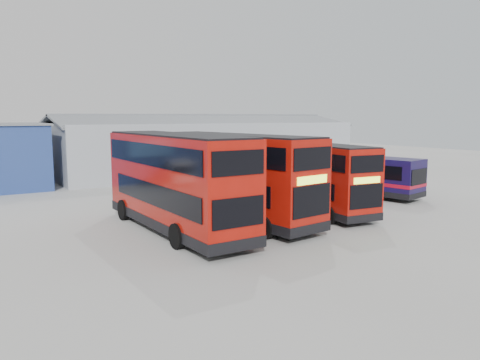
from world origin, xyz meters
TOP-DOWN VIEW (x-y plane):
  - ground_plane at (0.00, 0.00)m, footprint 120.00×120.00m
  - maintenance_shed at (8.00, 20.00)m, footprint 30.50×12.00m
  - double_decker_left at (-5.39, -2.37)m, footprint 3.06×11.45m
  - double_decker_centre at (-1.70, -1.96)m, footprint 3.96×11.37m
  - double_decker_right at (3.62, -2.14)m, footprint 3.47×9.85m
  - single_decker_blue at (10.21, 1.24)m, footprint 4.35×10.69m

SIDE VIEW (x-z plane):
  - ground_plane at x=0.00m, z-range 0.00..0.00m
  - single_decker_blue at x=10.21m, z-range -0.01..2.82m
  - double_decker_right at x=3.62m, z-range -0.01..4.07m
  - double_decker_centre at x=-1.70m, z-range -0.01..4.70m
  - double_decker_left at x=-5.39m, z-range -0.01..4.80m
  - maintenance_shed at x=8.00m, z-range -0.34..5.55m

